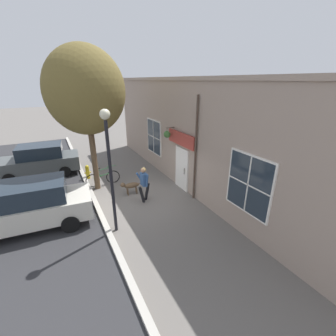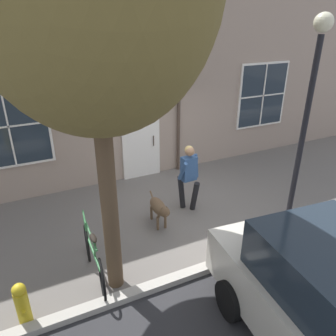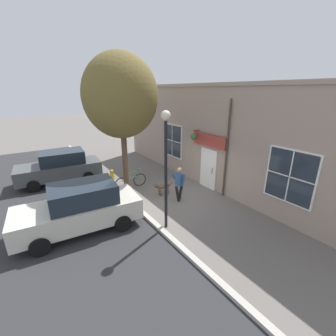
{
  "view_description": "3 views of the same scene",
  "coord_description": "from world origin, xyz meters",
  "px_view_note": "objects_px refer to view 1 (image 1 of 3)",
  "views": [
    {
      "loc": [
        3.2,
        8.53,
        5.1
      ],
      "look_at": [
        -1.01,
        0.54,
        1.55
      ],
      "focal_mm": 24.0,
      "sensor_mm": 36.0,
      "label": 1
    },
    {
      "loc": [
        5.89,
        -3.2,
        4.25
      ],
      "look_at": [
        -0.0,
        -0.39,
        1.2
      ],
      "focal_mm": 35.0,
      "sensor_mm": 36.0,
      "label": 2
    },
    {
      "loc": [
        5.74,
        7.74,
        4.92
      ],
      "look_at": [
        -0.34,
        -1.23,
        1.14
      ],
      "focal_mm": 24.0,
      "sensor_mm": 36.0,
      "label": 3
    }
  ],
  "objects_px": {
    "street_tree_by_curb": "(85,93)",
    "parked_car_nearest_curb": "(39,160)",
    "parked_car_mid_block": "(30,206)",
    "pedestrian_walking": "(144,181)",
    "fire_hydrant": "(88,172)",
    "leaning_bicycle": "(103,178)",
    "street_lamp": "(109,155)",
    "dog_on_leash": "(130,186)"
  },
  "relations": [
    {
      "from": "leaning_bicycle",
      "to": "street_lamp",
      "type": "distance_m",
      "value": 4.78
    },
    {
      "from": "dog_on_leash",
      "to": "parked_car_nearest_curb",
      "type": "relative_size",
      "value": 0.25
    },
    {
      "from": "leaning_bicycle",
      "to": "parked_car_nearest_curb",
      "type": "relative_size",
      "value": 0.39
    },
    {
      "from": "parked_car_mid_block",
      "to": "street_lamp",
      "type": "distance_m",
      "value": 3.69
    },
    {
      "from": "pedestrian_walking",
      "to": "dog_on_leash",
      "type": "xyz_separation_m",
      "value": [
        0.35,
        -0.91,
        -0.51
      ]
    },
    {
      "from": "street_tree_by_curb",
      "to": "fire_hydrant",
      "type": "bearing_deg",
      "value": -82.48
    },
    {
      "from": "pedestrian_walking",
      "to": "dog_on_leash",
      "type": "height_order",
      "value": "pedestrian_walking"
    },
    {
      "from": "pedestrian_walking",
      "to": "street_lamp",
      "type": "bearing_deg",
      "value": 40.75
    },
    {
      "from": "dog_on_leash",
      "to": "street_tree_by_curb",
      "type": "relative_size",
      "value": 0.17
    },
    {
      "from": "street_lamp",
      "to": "fire_hydrant",
      "type": "bearing_deg",
      "value": -88.86
    },
    {
      "from": "leaning_bicycle",
      "to": "fire_hydrant",
      "type": "bearing_deg",
      "value": -64.5
    },
    {
      "from": "pedestrian_walking",
      "to": "parked_car_mid_block",
      "type": "xyz_separation_m",
      "value": [
        4.36,
        -0.16,
        -0.08
      ]
    },
    {
      "from": "dog_on_leash",
      "to": "fire_hydrant",
      "type": "xyz_separation_m",
      "value": [
        1.48,
        -2.87,
        -0.05
      ]
    },
    {
      "from": "parked_car_mid_block",
      "to": "fire_hydrant",
      "type": "relative_size",
      "value": 5.77
    },
    {
      "from": "street_tree_by_curb",
      "to": "street_lamp",
      "type": "xyz_separation_m",
      "value": [
        0.09,
        3.79,
        -1.71
      ]
    },
    {
      "from": "pedestrian_walking",
      "to": "street_tree_by_curb",
      "type": "bearing_deg",
      "value": -54.78
    },
    {
      "from": "leaning_bicycle",
      "to": "parked_car_mid_block",
      "type": "distance_m",
      "value": 3.97
    },
    {
      "from": "parked_car_mid_block",
      "to": "parked_car_nearest_curb",
      "type": "bearing_deg",
      "value": -92.73
    },
    {
      "from": "fire_hydrant",
      "to": "leaning_bicycle",
      "type": "bearing_deg",
      "value": 115.5
    },
    {
      "from": "street_tree_by_curb",
      "to": "parked_car_mid_block",
      "type": "distance_m",
      "value": 5.07
    },
    {
      "from": "pedestrian_walking",
      "to": "parked_car_nearest_curb",
      "type": "xyz_separation_m",
      "value": [
        4.11,
        -5.57,
        -0.08
      ]
    },
    {
      "from": "leaning_bicycle",
      "to": "dog_on_leash",
      "type": "bearing_deg",
      "value": 118.46
    },
    {
      "from": "parked_car_mid_block",
      "to": "street_tree_by_curb",
      "type": "bearing_deg",
      "value": -141.91
    },
    {
      "from": "street_tree_by_curb",
      "to": "street_lamp",
      "type": "height_order",
      "value": "street_tree_by_curb"
    },
    {
      "from": "dog_on_leash",
      "to": "parked_car_nearest_curb",
      "type": "distance_m",
      "value": 6.0
    },
    {
      "from": "street_tree_by_curb",
      "to": "parked_car_mid_block",
      "type": "height_order",
      "value": "street_tree_by_curb"
    },
    {
      "from": "street_tree_by_curb",
      "to": "parked_car_mid_block",
      "type": "relative_size",
      "value": 1.47
    },
    {
      "from": "dog_on_leash",
      "to": "street_lamp",
      "type": "bearing_deg",
      "value": 60.12
    },
    {
      "from": "dog_on_leash",
      "to": "street_tree_by_curb",
      "type": "bearing_deg",
      "value": -47.45
    },
    {
      "from": "dog_on_leash",
      "to": "street_lamp",
      "type": "relative_size",
      "value": 0.26
    },
    {
      "from": "parked_car_nearest_curb",
      "to": "street_lamp",
      "type": "xyz_separation_m",
      "value": [
        -2.39,
        7.05,
        1.98
      ]
    },
    {
      "from": "pedestrian_walking",
      "to": "fire_hydrant",
      "type": "bearing_deg",
      "value": -64.25
    },
    {
      "from": "street_lamp",
      "to": "fire_hydrant",
      "type": "height_order",
      "value": "street_lamp"
    },
    {
      "from": "street_tree_by_curb",
      "to": "parked_car_nearest_curb",
      "type": "height_order",
      "value": "street_tree_by_curb"
    },
    {
      "from": "fire_hydrant",
      "to": "parked_car_mid_block",
      "type": "bearing_deg",
      "value": 54.92
    },
    {
      "from": "parked_car_mid_block",
      "to": "fire_hydrant",
      "type": "bearing_deg",
      "value": -125.08
    },
    {
      "from": "dog_on_leash",
      "to": "fire_hydrant",
      "type": "height_order",
      "value": "fire_hydrant"
    },
    {
      "from": "street_lamp",
      "to": "parked_car_mid_block",
      "type": "bearing_deg",
      "value": -31.89
    },
    {
      "from": "pedestrian_walking",
      "to": "street_tree_by_curb",
      "type": "xyz_separation_m",
      "value": [
        1.63,
        -2.31,
        3.61
      ]
    },
    {
      "from": "leaning_bicycle",
      "to": "street_lamp",
      "type": "height_order",
      "value": "street_lamp"
    },
    {
      "from": "parked_car_nearest_curb",
      "to": "parked_car_mid_block",
      "type": "xyz_separation_m",
      "value": [
        0.26,
        5.4,
        0.0
      ]
    },
    {
      "from": "street_tree_by_curb",
      "to": "parked_car_nearest_curb",
      "type": "distance_m",
      "value": 5.51
    }
  ]
}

